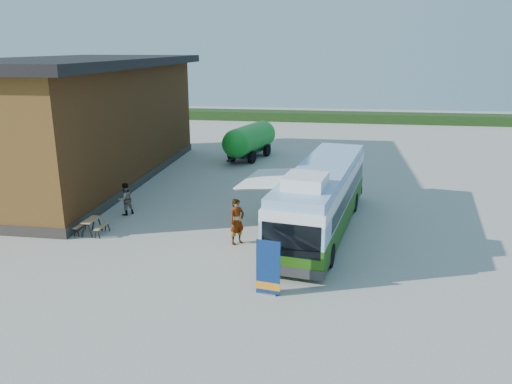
% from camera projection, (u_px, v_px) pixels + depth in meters
% --- Properties ---
extents(ground, '(100.00, 100.00, 0.00)m').
position_uv_depth(ground, '(210.00, 248.00, 21.02)').
color(ground, '#BCB7AD').
rests_on(ground, ground).
extents(barn, '(9.60, 21.20, 7.50)m').
position_uv_depth(barn, '(82.00, 123.00, 31.01)').
color(barn, brown).
rests_on(barn, ground).
extents(hedge, '(40.00, 3.00, 1.00)m').
position_uv_depth(hedge, '(360.00, 117.00, 55.79)').
color(hedge, '#264419').
rests_on(hedge, ground).
extents(bus, '(4.29, 11.68, 3.51)m').
position_uv_depth(bus, '(322.00, 196.00, 22.47)').
color(bus, '#275E0F').
rests_on(bus, ground).
extents(awning, '(2.92, 4.09, 0.49)m').
position_uv_depth(awning, '(274.00, 175.00, 22.50)').
color(awning, white).
rests_on(awning, ground).
extents(banner, '(0.86, 0.28, 1.98)m').
position_uv_depth(banner, '(268.00, 273.00, 16.86)').
color(banner, navy).
rests_on(banner, ground).
extents(picnic_table, '(1.29, 1.16, 0.71)m').
position_uv_depth(picnic_table, '(91.00, 223.00, 22.42)').
color(picnic_table, tan).
rests_on(picnic_table, ground).
extents(person_a, '(0.84, 0.86, 2.00)m').
position_uv_depth(person_a, '(237.00, 222.00, 21.22)').
color(person_a, '#999999').
rests_on(person_a, ground).
extents(person_b, '(0.98, 1.01, 1.64)m').
position_uv_depth(person_b, '(125.00, 199.00, 24.95)').
color(person_b, '#999999').
rests_on(person_b, ground).
extents(slurry_tanker, '(3.31, 6.75, 2.57)m').
position_uv_depth(slurry_tanker, '(250.00, 139.00, 37.23)').
color(slurry_tanker, '#1B9426').
rests_on(slurry_tanker, ground).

